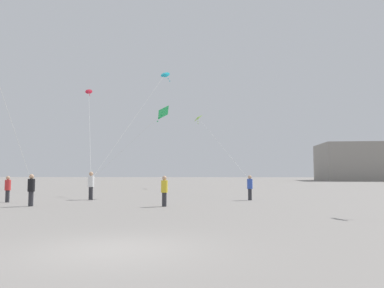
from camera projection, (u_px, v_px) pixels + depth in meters
ground_plane at (114, 250)px, 8.89m from camera, size 300.00×300.00×0.00m
person_in_red at (8, 188)px, 23.33m from camera, size 0.34×0.34×1.58m
person_in_black at (31, 189)px, 20.61m from camera, size 0.37×0.37×1.70m
person_in_yellow at (164, 190)px, 20.46m from camera, size 0.35×0.35×1.61m
person_in_blue at (250, 186)px, 25.15m from camera, size 0.35×0.35×1.61m
person_in_white at (91, 184)px, 25.68m from camera, size 0.40×0.40×1.84m
kite_emerald_delta at (162, 113)px, 28.57m from camera, size 4.77×3.67×5.30m
kite_crimson_diamond at (89, 93)px, 46.84m from camera, size 8.17×21.07×10.84m
kite_lime_diamond at (198, 118)px, 46.53m from camera, size 5.45×21.57×7.56m
kite_cyan_diamond at (164, 76)px, 33.56m from camera, size 4.22×8.10×9.35m
building_left_hall at (367, 162)px, 88.13m from camera, size 21.00×16.01×8.38m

